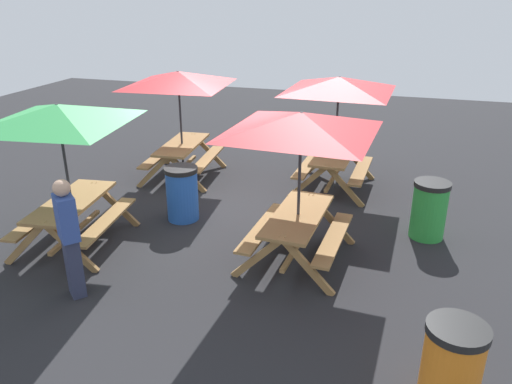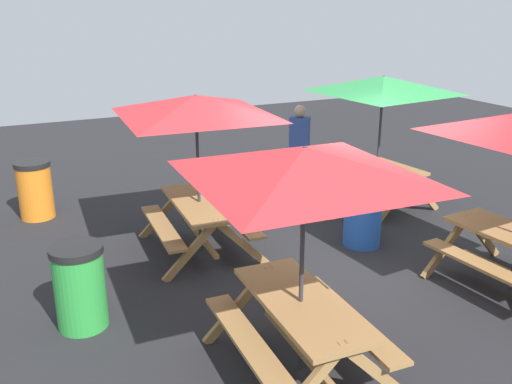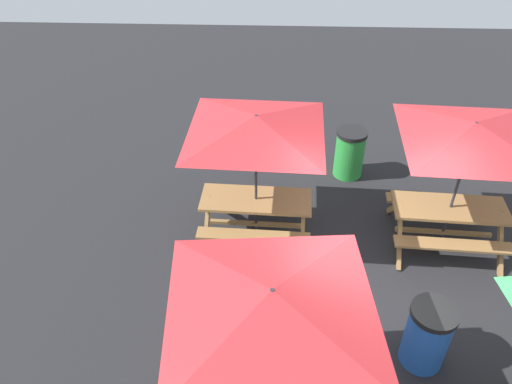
{
  "view_description": "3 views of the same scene",
  "coord_description": "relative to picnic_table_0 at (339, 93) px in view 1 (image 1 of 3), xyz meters",
  "views": [
    {
      "loc": [
        7.99,
        2.99,
        3.87
      ],
      "look_at": [
        1.05,
        0.9,
        0.9
      ],
      "focal_mm": 35.0,
      "sensor_mm": 36.0,
      "label": 1
    },
    {
      "loc": [
        -5.96,
        4.21,
        3.53
      ],
      "look_at": [
        1.05,
        0.9,
        0.9
      ],
      "focal_mm": 40.0,
      "sensor_mm": 36.0,
      "label": 2
    },
    {
      "loc": [
        -1.48,
        -4.59,
        5.81
      ],
      "look_at": [
        -1.74,
        1.74,
        0.9
      ],
      "focal_mm": 35.0,
      "sensor_mm": 36.0,
      "label": 3
    }
  ],
  "objects": [
    {
      "name": "picnic_table_0",
      "position": [
        0.0,
        0.0,
        0.0
      ],
      "size": [
        2.83,
        2.83,
        2.34
      ],
      "rotation": [
        0.0,
        0.0,
        -0.04
      ],
      "color": "olive",
      "rests_on": "ground"
    },
    {
      "name": "trash_bin_orange",
      "position": [
        5.57,
        1.96,
        -1.49
      ],
      "size": [
        0.59,
        0.59,
        0.98
      ],
      "color": "orange",
      "rests_on": "ground"
    },
    {
      "name": "trash_bin_green",
      "position": [
        1.74,
        1.83,
        -1.49
      ],
      "size": [
        0.59,
        0.59,
        0.98
      ],
      "color": "green",
      "rests_on": "ground"
    },
    {
      "name": "person_standing",
      "position": [
        4.9,
        -2.74,
        -1.1
      ],
      "size": [
        0.4,
        0.42,
        1.67
      ],
      "rotation": [
        0.0,
        0.0,
        0.85
      ],
      "color": "#2D334C",
      "rests_on": "ground"
    },
    {
      "name": "picnic_table_3",
      "position": [
        3.65,
        -3.63,
        0.0
      ],
      "size": [
        2.81,
        2.81,
        2.34
      ],
      "rotation": [
        0.0,
        0.0,
        0.12
      ],
      "color": "olive",
      "rests_on": "ground"
    },
    {
      "name": "ground_plane",
      "position": [
        1.74,
        -1.74,
        -1.99
      ],
      "size": [
        24.0,
        24.0,
        0.0
      ],
      "primitive_type": "plane",
      "color": "#232326",
      "rests_on": "ground"
    },
    {
      "name": "picnic_table_1",
      "position": [
        3.11,
        -0.08,
        0.0
      ],
      "size": [
        2.82,
        2.82,
        2.34
      ],
      "rotation": [
        0.0,
        0.0,
        -0.06
      ],
      "color": "olive",
      "rests_on": "ground"
    },
    {
      "name": "picnic_table_2",
      "position": [
        0.28,
        -3.26,
        0.0
      ],
      "size": [
        2.82,
        2.82,
        2.34
      ],
      "rotation": [
        0.0,
        0.0,
        0.09
      ],
      "color": "olive",
      "rests_on": "ground"
    },
    {
      "name": "trash_bin_blue",
      "position": [
        2.27,
        -2.36,
        -1.49
      ],
      "size": [
        0.59,
        0.59,
        0.98
      ],
      "color": "blue",
      "rests_on": "ground"
    }
  ]
}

